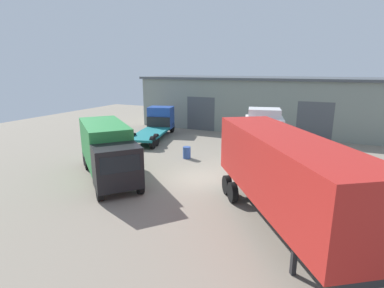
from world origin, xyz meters
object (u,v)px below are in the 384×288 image
at_px(tractor_unit_white, 263,138).
at_px(container_trailer_grey, 283,172).
at_px(flatbed_truck_blue, 158,123).
at_px(oil_drum, 187,153).
at_px(box_truck_black, 107,148).

height_order(tractor_unit_white, container_trailer_grey, container_trailer_grey).
relative_size(flatbed_truck_blue, oil_drum, 9.42).
relative_size(box_truck_black, oil_drum, 8.32).
xyz_separation_m(flatbed_truck_blue, oil_drum, (6.08, -5.98, -0.88)).
xyz_separation_m(container_trailer_grey, oil_drum, (-7.95, 7.72, -2.13)).
bearing_deg(tractor_unit_white, oil_drum, -91.80).
distance_m(tractor_unit_white, container_trailer_grey, 9.22).
bearing_deg(container_trailer_grey, oil_drum, -168.43).
bearing_deg(flatbed_truck_blue, box_truck_black, -178.22).
xyz_separation_m(container_trailer_grey, flatbed_truck_blue, (-14.03, 13.70, -1.26)).
xyz_separation_m(tractor_unit_white, oil_drum, (-5.38, -1.10, -1.41)).
bearing_deg(flatbed_truck_blue, oil_drum, -148.86).
bearing_deg(container_trailer_grey, flatbed_truck_blue, -168.59).
distance_m(container_trailer_grey, oil_drum, 11.29).
distance_m(box_truck_black, flatbed_truck_blue, 12.02).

